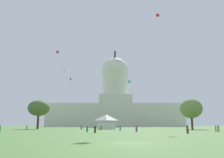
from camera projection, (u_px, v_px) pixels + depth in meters
ground_plane at (131, 143)px, 20.98m from camera, size 800.00×800.00×0.00m
capitol_building at (115, 104)px, 211.93m from camera, size 122.63×26.20×71.66m
event_tent at (106, 122)px, 88.80m from camera, size 7.24×5.42×5.61m
tree_west_near at (39, 108)px, 95.35m from camera, size 11.37×11.27×11.85m
tree_east_mid at (191, 108)px, 85.57m from camera, size 10.25×10.52×11.36m
person_denim_front_center at (27, 128)px, 77.42m from camera, size 0.46×0.46×1.66m
person_olive_back_center at (101, 128)px, 75.77m from camera, size 0.58×0.58×1.60m
person_purple_back_left at (136, 129)px, 57.83m from camera, size 0.60×0.60×1.51m
person_teal_near_tent at (0, 129)px, 56.95m from camera, size 0.65×0.65×1.59m
person_black_edge_west at (95, 129)px, 48.43m from camera, size 0.45×0.45×1.59m
person_maroon_back_right at (187, 129)px, 45.54m from camera, size 0.57×0.57×1.69m
person_teal_edge_east at (120, 128)px, 69.89m from camera, size 0.55×0.55×1.53m
person_maroon_mid_right at (82, 128)px, 79.70m from camera, size 0.48×0.48×1.52m
person_tan_front_right at (216, 129)px, 57.53m from camera, size 0.51×0.51×1.65m
person_grey_lawn_far_left at (218, 129)px, 55.79m from camera, size 0.61×0.61×1.71m
person_teal_mid_left at (87, 129)px, 54.68m from camera, size 0.50×0.50×1.60m
kite_magenta_high at (58, 52)px, 111.73m from camera, size 1.23×1.24×1.14m
kite_gold_low at (84, 108)px, 160.24m from camera, size 1.14×0.86×4.09m
kite_lime_low at (87, 106)px, 183.67m from camera, size 0.76×0.80×3.45m
kite_green_high at (117, 61)px, 193.32m from camera, size 1.06×1.08×4.15m
kite_red_high at (158, 15)px, 80.77m from camera, size 1.22×1.22×0.94m
kite_cyan_mid at (129, 82)px, 103.34m from camera, size 1.17×1.10×1.25m
kite_black_mid at (71, 79)px, 163.68m from camera, size 0.85×0.79×4.48m
kite_yellow_high at (119, 51)px, 156.71m from camera, size 1.31×1.24×2.29m
kite_violet_low at (101, 103)px, 162.38m from camera, size 0.68×0.68×2.52m
kite_turquoise_high at (49, 42)px, 139.26m from camera, size 1.25×0.91×0.38m
kite_orange_mid at (64, 70)px, 128.03m from camera, size 0.56×0.69×2.58m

